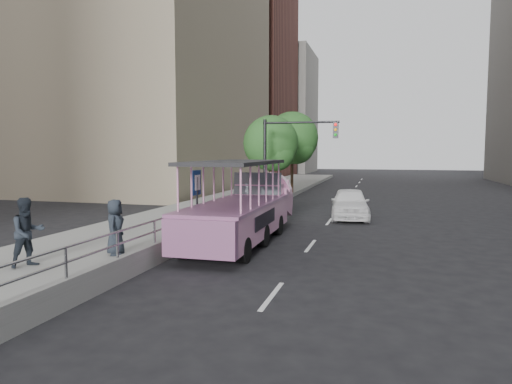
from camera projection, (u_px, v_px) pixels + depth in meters
The scene contains 14 objects.
ground at pixel (254, 272), 12.97m from camera, with size 160.00×160.00×0.00m, color black.
sidewalk at pixel (201, 214), 24.09m from camera, with size 5.50×80.00×0.30m, color gray.
kerb_wall at pixel (183, 237), 15.68m from camera, with size 0.24×30.00×0.36m, color #989893.
guardrail at pixel (183, 218), 15.62m from camera, with size 0.07×22.00×0.71m.
duck_boat at pixel (245, 211), 17.54m from camera, with size 2.43×9.32×3.08m.
car at pixel (350, 203), 23.30m from camera, with size 1.85×4.60×1.57m, color white.
pedestrian_mid at pixel (28, 232), 12.27m from camera, with size 0.92×0.71×1.88m, color #212831.
pedestrian_far at pixel (115, 227), 13.72m from camera, with size 0.83×0.54×1.69m, color #212831.
parking_sign at pixel (197, 198), 16.50m from camera, with size 0.09×0.62×2.75m.
traffic_signal at pixel (286, 150), 25.12m from camera, with size 4.20×0.32×5.20m.
street_tree_near at pixel (272, 145), 28.80m from camera, with size 3.52×3.52×5.72m.
street_tree_far at pixel (293, 140), 34.47m from camera, with size 3.97×3.97×6.45m.
midrise_brick at pixel (223, 82), 62.70m from camera, with size 18.00×16.00×26.00m, color brown.
midrise_stone_b at pixel (266, 113), 77.79m from camera, with size 16.00×14.00×20.00m, color slate.
Camera 1 is at (3.45, -12.25, 3.40)m, focal length 32.00 mm.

